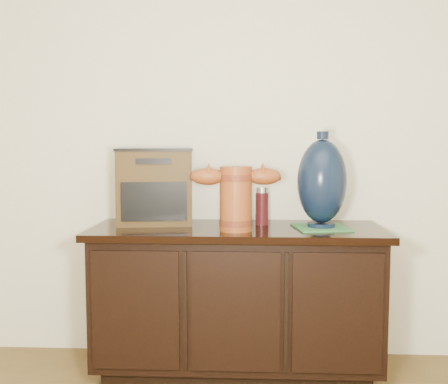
# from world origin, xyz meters

# --- Properties ---
(sideboard) EXTENTS (1.46, 0.56, 0.75)m
(sideboard) POSITION_xyz_m (0.00, 2.23, 0.39)
(sideboard) COLOR black
(sideboard) RESTS_ON ground
(terracotta_vessel) EXTENTS (0.44, 0.17, 0.31)m
(terracotta_vessel) POSITION_xyz_m (-0.00, 2.12, 0.93)
(terracotta_vessel) COLOR #95461B
(terracotta_vessel) RESTS_ON sideboard
(tv_radio) EXTENTS (0.43, 0.37, 0.39)m
(tv_radio) POSITION_xyz_m (-0.43, 2.35, 0.95)
(tv_radio) COLOR #3F2A0F
(tv_radio) RESTS_ON sideboard
(green_mat) EXTENTS (0.29, 0.29, 0.01)m
(green_mat) POSITION_xyz_m (0.42, 2.21, 0.76)
(green_mat) COLOR #326F38
(green_mat) RESTS_ON sideboard
(lamp_base) EXTENTS (0.28, 0.28, 0.47)m
(lamp_base) POSITION_xyz_m (0.42, 2.21, 0.99)
(lamp_base) COLOR black
(lamp_base) RESTS_ON green_mat
(spray_can) EXTENTS (0.07, 0.07, 0.19)m
(spray_can) POSITION_xyz_m (0.13, 2.32, 0.85)
(spray_can) COLOR #5F1016
(spray_can) RESTS_ON sideboard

